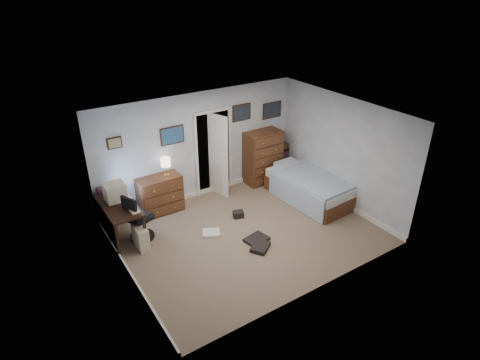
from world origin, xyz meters
The scene contains 15 objects.
floor centered at (0.00, 0.00, -0.01)m, with size 5.00×4.00×0.02m, color #836D5A.
computer_desk centered at (-2.29, 1.28, 0.59)m, with size 0.63×1.34×0.77m.
crt_monitor centered at (-2.18, 1.43, 0.96)m, with size 0.40×0.37×0.37m.
keyboard centered at (-2.02, 0.93, 0.78)m, with size 0.15×0.41×0.02m, color beige.
pc_tower centered at (-2.00, 0.73, 0.23)m, with size 0.22×0.43×0.46m.
office_chair centered at (-1.93, 1.01, 0.40)m, with size 0.65×0.65×1.02m.
media_stack centered at (-2.32, 1.94, 0.44)m, with size 0.18×0.18×0.88m, color maroon.
low_dresser centered at (-1.14, 1.77, 0.42)m, with size 0.95×0.48×0.85m, color #59311C.
table_lamp centered at (-0.94, 1.77, 1.15)m, with size 0.21×0.21×0.41m.
doorway centered at (0.35, 2.27, 1.00)m, with size 0.96×1.12×2.05m.
tall_dresser centered at (1.63, 1.75, 0.67)m, with size 0.91×0.54×1.34m, color #59311C.
headboard_bookcase centered at (2.39, 1.86, 0.44)m, with size 0.93×0.28×0.83m.
bed centered at (1.98, 0.38, 0.32)m, with size 1.21×2.12×0.67m.
wall_posters centered at (0.57, 1.98, 1.75)m, with size 4.38×0.04×0.60m.
floor_clutter centered at (-0.11, -0.11, 0.04)m, with size 1.17×1.55×0.14m.
Camera 1 is at (-3.86, -5.66, 4.79)m, focal length 30.00 mm.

